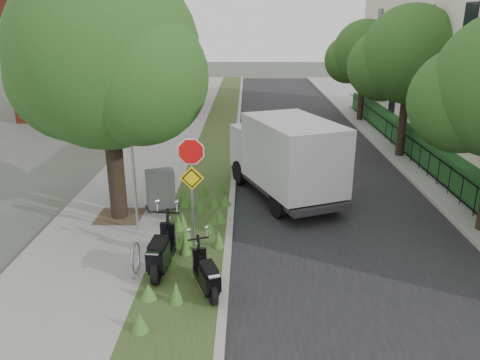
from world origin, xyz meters
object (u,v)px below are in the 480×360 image
(sign_assembly, at_px, (192,172))
(scooter_near, at_px, (207,279))
(utility_cabinet, at_px, (161,190))
(box_truck, at_px, (286,154))
(scooter_far, at_px, (161,256))

(sign_assembly, relative_size, scooter_near, 1.96)
(utility_cabinet, bearing_deg, box_truck, 17.47)
(scooter_near, relative_size, utility_cabinet, 1.26)
(scooter_far, height_order, box_truck, box_truck)
(sign_assembly, bearing_deg, utility_cabinet, 115.64)
(utility_cabinet, bearing_deg, scooter_far, -80.03)
(box_truck, bearing_deg, sign_assembly, -123.11)
(scooter_far, xyz_separation_m, utility_cabinet, (-0.73, 4.16, 0.16))
(sign_assembly, xyz_separation_m, utility_cabinet, (-1.40, 2.92, -1.58))
(sign_assembly, relative_size, utility_cabinet, 2.47)
(scooter_far, bearing_deg, utility_cabinet, 99.97)
(scooter_near, distance_m, scooter_far, 1.51)
(scooter_near, relative_size, box_truck, 0.28)
(scooter_far, distance_m, utility_cabinet, 4.23)
(scooter_near, bearing_deg, sign_assembly, 103.91)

